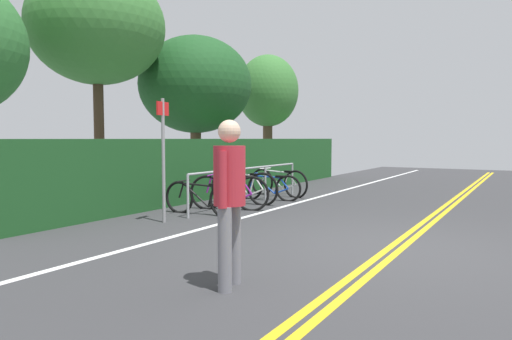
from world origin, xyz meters
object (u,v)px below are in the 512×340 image
at_px(bike_rack, 249,177).
at_px(sign_post_near, 163,148).
at_px(tree_far_right, 195,85).
at_px(bicycle_1, 229,193).
at_px(tree_mid, 97,27).
at_px(bicycle_2, 244,188).
at_px(bicycle_0, 201,198).
at_px(pedestrian, 230,192).
at_px(tree_extra, 268,92).
at_px(bicycle_3, 269,187).
at_px(bicycle_4, 279,183).

bearing_deg(bike_rack, sign_post_near, 178.08).
bearing_deg(tree_far_right, bike_rack, -122.69).
bearing_deg(bicycle_1, tree_mid, 91.46).
bearing_deg(bicycle_2, bicycle_1, -167.07).
height_order(bike_rack, sign_post_near, sign_post_near).
bearing_deg(sign_post_near, bicycle_1, -5.05).
bearing_deg(bicycle_0, bicycle_2, 3.27).
distance_m(bicycle_0, tree_far_right, 5.55).
bearing_deg(bike_rack, pedestrian, -150.36).
bearing_deg(pedestrian, bike_rack, 29.64).
xyz_separation_m(bicycle_1, tree_mid, (-0.10, 3.84, 3.88)).
distance_m(bicycle_2, tree_extra, 7.11).
distance_m(bike_rack, pedestrian, 6.03).
xyz_separation_m(bicycle_0, bicycle_3, (2.60, -0.08, -0.01)).
xyz_separation_m(bike_rack, bicycle_1, (-0.93, -0.07, -0.26)).
height_order(sign_post_near, tree_extra, tree_extra).
relative_size(bicycle_0, bicycle_4, 0.96).
distance_m(bicycle_4, tree_far_right, 4.03).
height_order(bicycle_4, tree_mid, tree_mid).
height_order(bicycle_2, tree_mid, tree_mid).
xyz_separation_m(bicycle_0, bicycle_4, (3.44, 0.10, 0.03)).
bearing_deg(tree_mid, bicycle_0, -100.85).
bearing_deg(tree_far_right, bicycle_3, -109.77).
xyz_separation_m(bicycle_1, bicycle_4, (2.63, 0.21, -0.01)).
xyz_separation_m(bike_rack, tree_far_right, (1.98, 3.09, 2.45)).
height_order(tree_mid, tree_far_right, tree_mid).
distance_m(bike_rack, bicycle_2, 0.29).
relative_size(bicycle_4, tree_mid, 0.32).
height_order(bicycle_0, tree_mid, tree_mid).
height_order(bicycle_0, sign_post_near, sign_post_near).
relative_size(bicycle_4, tree_far_right, 0.40).
distance_m(pedestrian, tree_extra, 12.77).
xyz_separation_m(bicycle_3, sign_post_near, (-3.64, 0.13, 1.02)).
distance_m(bicycle_0, bicycle_3, 2.61).
height_order(bicycle_4, pedestrian, pedestrian).
bearing_deg(bicycle_3, bicycle_2, 168.39).
distance_m(sign_post_near, tree_extra, 9.31).
relative_size(bicycle_3, tree_extra, 0.36).
bearing_deg(tree_extra, bicycle_3, -150.37).
distance_m(bicycle_1, bicycle_4, 2.64).
bearing_deg(tree_mid, bike_rack, -74.68).
distance_m(bicycle_2, sign_post_near, 2.93).
xyz_separation_m(bike_rack, tree_extra, (5.92, 2.84, 2.58)).
bearing_deg(bicycle_4, tree_mid, 126.92).
distance_m(bicycle_1, sign_post_near, 2.09).
height_order(bicycle_1, tree_mid, tree_mid).
bearing_deg(bicycle_4, bicycle_3, -167.85).
bearing_deg(tree_far_right, bicycle_1, -132.71).
xyz_separation_m(bicycle_0, tree_mid, (0.71, 3.73, 3.92)).
bearing_deg(pedestrian, bicycle_2, 30.86).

